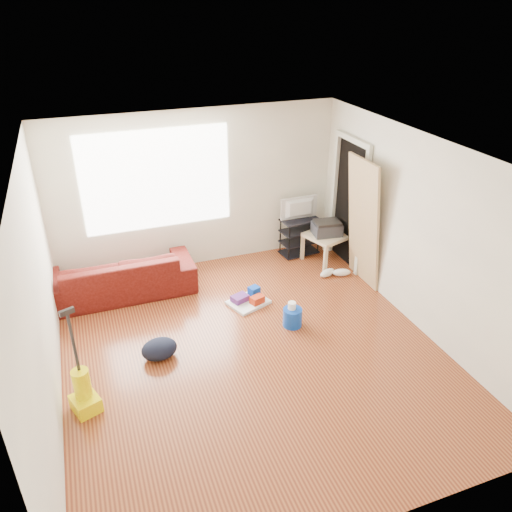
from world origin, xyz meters
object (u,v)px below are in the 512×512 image
object	(u,v)px
cleaning_tray	(249,299)
tv_stand	(299,236)
bucket	(292,325)
backpack	(160,357)
side_table	(326,238)
vacuum	(83,392)
sofa	(123,293)

from	to	relation	value
cleaning_tray	tv_stand	bearing A→B (deg)	41.45
bucket	cleaning_tray	world-z (taller)	cleaning_tray
cleaning_tray	backpack	distance (m)	1.61
tv_stand	cleaning_tray	size ratio (longest dim) A/B	1.04
cleaning_tray	bucket	bearing A→B (deg)	-62.97
bucket	cleaning_tray	xyz separation A→B (m)	(-0.36, 0.71, 0.06)
backpack	bucket	bearing A→B (deg)	-7.06
side_table	vacuum	world-z (taller)	vacuum
side_table	vacuum	distance (m)	4.48
backpack	vacuum	xyz separation A→B (m)	(-0.90, -0.57, 0.23)
tv_stand	backpack	world-z (taller)	tv_stand
tv_stand	vacuum	world-z (taller)	vacuum
vacuum	sofa	bearing A→B (deg)	53.35
sofa	tv_stand	size ratio (longest dim) A/B	3.20
sofa	cleaning_tray	distance (m)	1.90
tv_stand	side_table	xyz separation A→B (m)	(0.30, -0.38, 0.08)
side_table	backpack	size ratio (longest dim) A/B	1.68
side_table	sofa	bearing A→B (deg)	178.03
backpack	tv_stand	bearing A→B (deg)	26.59
side_table	bucket	xyz separation A→B (m)	(-1.26, -1.50, -0.40)
sofa	vacuum	size ratio (longest dim) A/B	1.72
side_table	backpack	bearing A→B (deg)	-153.21
side_table	vacuum	size ratio (longest dim) A/B	0.59
tv_stand	side_table	world-z (taller)	tv_stand
backpack	vacuum	size ratio (longest dim) A/B	0.35
tv_stand	bucket	bearing A→B (deg)	-123.39
sofa	tv_stand	distance (m)	3.03
bucket	cleaning_tray	bearing A→B (deg)	117.03
tv_stand	backpack	size ratio (longest dim) A/B	1.52
sofa	side_table	world-z (taller)	side_table
sofa	vacuum	distance (m)	2.33
side_table	bucket	distance (m)	2.00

